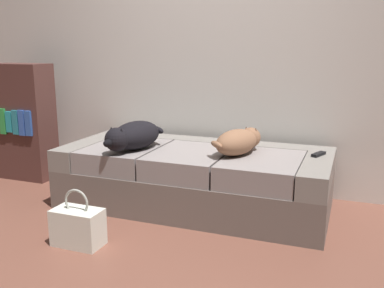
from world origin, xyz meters
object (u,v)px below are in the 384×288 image
(couch, at_px, (194,177))
(dog_tan, at_px, (239,141))
(tv_remote, at_px, (318,154))
(bookshelf, at_px, (24,122))
(dog_dark, at_px, (133,136))
(handbag, at_px, (78,226))

(couch, bearing_deg, dog_tan, -5.13)
(tv_remote, distance_m, bookshelf, 2.73)
(couch, distance_m, dog_tan, 0.50)
(bookshelf, bearing_deg, couch, -4.51)
(dog_dark, xyz_separation_m, handbag, (-0.01, -0.74, -0.45))
(bookshelf, bearing_deg, dog_tan, -4.62)
(tv_remote, xyz_separation_m, handbag, (-1.38, -1.06, -0.35))
(dog_tan, bearing_deg, dog_dark, -168.66)
(couch, xyz_separation_m, handbag, (-0.45, -0.94, -0.11))
(couch, xyz_separation_m, bookshelf, (-1.80, 0.14, 0.32))
(dog_tan, relative_size, handbag, 1.44)
(handbag, relative_size, bookshelf, 0.34)
(couch, height_order, bookshelf, bookshelf)
(dog_tan, distance_m, tv_remote, 0.59)
(couch, xyz_separation_m, dog_tan, (0.37, -0.03, 0.33))
(couch, relative_size, dog_dark, 3.26)
(dog_tan, xyz_separation_m, tv_remote, (0.57, 0.16, -0.09))
(couch, distance_m, bookshelf, 1.83)
(couch, height_order, tv_remote, tv_remote)
(tv_remote, relative_size, handbag, 0.40)
(dog_dark, distance_m, tv_remote, 1.41)
(tv_remote, bearing_deg, couch, -149.70)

